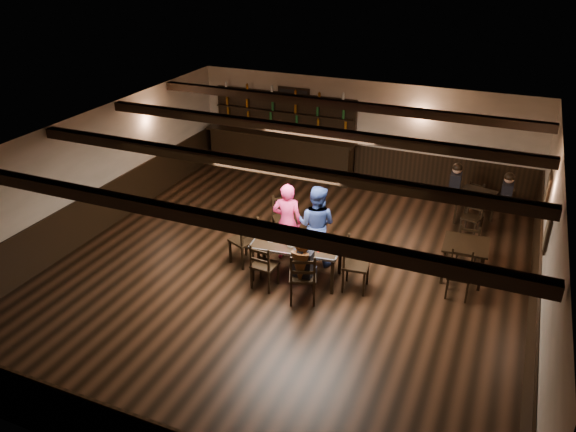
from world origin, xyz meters
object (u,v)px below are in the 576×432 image
at_px(chair_near_right, 303,275).
at_px(man_blue, 316,225).
at_px(woman_pink, 287,222).
at_px(chair_near_left, 262,263).
at_px(cake, 273,237).
at_px(bar_counter, 282,148).
at_px(dining_table, 297,247).

xyz_separation_m(chair_near_right, man_blue, (-0.30, 1.48, 0.23)).
relative_size(chair_near_right, woman_pink, 0.62).
xyz_separation_m(chair_near_left, cake, (-0.05, 0.58, 0.25)).
bearing_deg(bar_counter, man_blue, -58.31).
bearing_deg(woman_pink, chair_near_left, 78.01).
relative_size(chair_near_left, woman_pink, 0.57).
bearing_deg(dining_table, chair_near_right, -60.83).
distance_m(chair_near_right, cake, 1.18).
bearing_deg(chair_near_left, woman_pink, 91.18).
relative_size(woman_pink, bar_counter, 0.39).
bearing_deg(dining_table, woman_pink, 126.67).
bearing_deg(man_blue, chair_near_left, 68.68).
bearing_deg(chair_near_right, dining_table, 119.17).
xyz_separation_m(chair_near_right, bar_counter, (-2.83, 5.57, 0.13)).
relative_size(woman_pink, man_blue, 1.00).
bearing_deg(cake, dining_table, 2.76).
bearing_deg(dining_table, man_blue, 80.50).
distance_m(chair_near_left, chair_near_right, 0.87).
relative_size(chair_near_right, cake, 3.72).
relative_size(dining_table, woman_pink, 1.07).
bearing_deg(dining_table, cake, -177.24).
xyz_separation_m(dining_table, cake, (-0.49, -0.02, 0.11)).
height_order(chair_near_right, bar_counter, bar_counter).
height_order(dining_table, man_blue, man_blue).
height_order(chair_near_right, man_blue, man_blue).
bearing_deg(chair_near_right, chair_near_left, 170.34).
xyz_separation_m(dining_table, chair_near_right, (0.42, -0.75, -0.09)).
relative_size(chair_near_right, bar_counter, 0.24).
bearing_deg(chair_near_right, bar_counter, 116.88).
xyz_separation_m(man_blue, cake, (-0.61, -0.75, -0.03)).
relative_size(dining_table, man_blue, 1.07).
bearing_deg(bar_counter, dining_table, -63.48).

